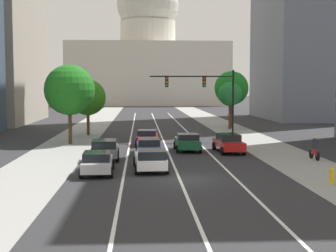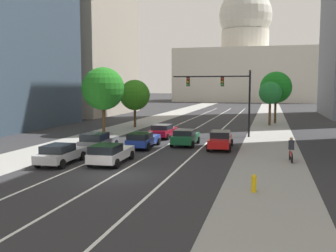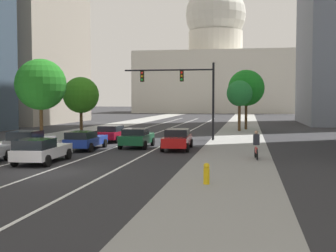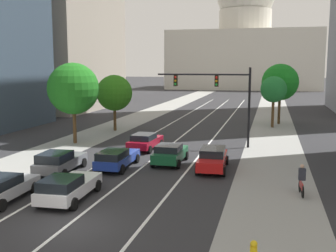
# 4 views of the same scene
# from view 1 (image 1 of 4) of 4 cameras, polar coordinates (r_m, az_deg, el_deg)

# --- Properties ---
(ground_plane) EXTENTS (400.00, 400.00, 0.00)m
(ground_plane) POSITION_cam_1_polar(r_m,az_deg,el_deg) (67.79, -1.33, 0.14)
(ground_plane) COLOR #2B2B2D
(sidewalk_left) EXTENTS (4.82, 130.00, 0.01)m
(sidewalk_left) POSITION_cam_1_polar(r_m,az_deg,el_deg) (63.12, -9.23, -0.24)
(sidewalk_left) COLOR gray
(sidewalk_left) RESTS_ON ground
(sidewalk_right) EXTENTS (4.82, 130.00, 0.01)m
(sidewalk_right) POSITION_cam_1_polar(r_m,az_deg,el_deg) (63.74, 6.80, -0.17)
(sidewalk_right) COLOR gray
(sidewalk_right) RESTS_ON ground
(lane_stripe_left) EXTENTS (0.16, 90.00, 0.01)m
(lane_stripe_left) POSITION_cam_1_polar(r_m,az_deg,el_deg) (52.82, -4.29, -1.13)
(lane_stripe_left) COLOR white
(lane_stripe_left) RESTS_ON ground
(lane_stripe_center) EXTENTS (0.16, 90.00, 0.01)m
(lane_stripe_center) POSITION_cam_1_polar(r_m,az_deg,el_deg) (52.86, -0.79, -1.11)
(lane_stripe_center) COLOR white
(lane_stripe_center) RESTS_ON ground
(lane_stripe_right) EXTENTS (0.16, 90.00, 0.01)m
(lane_stripe_right) POSITION_cam_1_polar(r_m,az_deg,el_deg) (53.09, 2.68, -1.09)
(lane_stripe_right) COLOR white
(lane_stripe_right) RESTS_ON ground
(capitol_building) EXTENTS (44.58, 26.09, 38.87)m
(capitol_building) POSITION_cam_1_polar(r_m,az_deg,el_deg) (143.57, -2.34, 7.88)
(capitol_building) COLOR beige
(capitol_building) RESTS_ON ground
(car_white) EXTENTS (2.20, 4.74, 1.42)m
(car_white) POSITION_cam_1_polar(r_m,az_deg,el_deg) (30.93, -2.04, -3.85)
(car_white) COLOR silver
(car_white) RESTS_ON ground
(car_blue) EXTENTS (2.00, 4.80, 1.37)m
(car_blue) POSITION_cam_1_polar(r_m,az_deg,el_deg) (37.91, -2.27, -2.29)
(car_blue) COLOR #1E389E
(car_blue) RESTS_ON ground
(car_silver) EXTENTS (2.07, 4.49, 1.37)m
(car_silver) POSITION_cam_1_polar(r_m,az_deg,el_deg) (30.12, -8.17, -4.15)
(car_silver) COLOR #B2B5BA
(car_silver) RESTS_ON ground
(car_red) EXTENTS (2.11, 4.84, 1.48)m
(car_red) POSITION_cam_1_polar(r_m,az_deg,el_deg) (39.83, 7.00, -1.92)
(car_red) COLOR red
(car_red) RESTS_ON ground
(car_gray) EXTENTS (2.25, 4.63, 1.48)m
(car_gray) POSITION_cam_1_polar(r_m,az_deg,el_deg) (35.99, -7.35, -2.64)
(car_gray) COLOR slate
(car_gray) RESTS_ON ground
(car_crimson) EXTENTS (2.17, 4.47, 1.40)m
(car_crimson) POSITION_cam_1_polar(r_m,az_deg,el_deg) (44.48, -2.42, -1.26)
(car_crimson) COLOR maroon
(car_crimson) RESTS_ON ground
(car_green) EXTENTS (2.04, 4.17, 1.44)m
(car_green) POSITION_cam_1_polar(r_m,az_deg,el_deg) (40.32, 2.25, -1.84)
(car_green) COLOR #14512D
(car_green) RESTS_ON ground
(traffic_signal_mast) EXTENTS (8.13, 0.39, 6.85)m
(traffic_signal_mast) POSITION_cam_1_polar(r_m,az_deg,el_deg) (47.70, 4.54, 4.10)
(traffic_signal_mast) COLOR black
(traffic_signal_mast) RESTS_ON ground
(fire_hydrant) EXTENTS (0.26, 0.35, 0.91)m
(fire_hydrant) POSITION_cam_1_polar(r_m,az_deg,el_deg) (28.16, 18.44, -5.49)
(fire_hydrant) COLOR yellow
(fire_hydrant) RESTS_ON ground
(cyclist) EXTENTS (0.38, 1.70, 1.72)m
(cyclist) POSITION_cam_1_polar(r_m,az_deg,el_deg) (36.96, 16.60, -2.47)
(cyclist) COLOR black
(cyclist) RESTS_ON ground
(street_tree_near_right) EXTENTS (2.96, 2.96, 5.82)m
(street_tree_near_right) POSITION_cam_1_polar(r_m,az_deg,el_deg) (61.01, 7.19, 3.66)
(street_tree_near_right) COLOR #51381E
(street_tree_near_right) RESTS_ON ground
(street_tree_mid_right) EXTENTS (4.38, 4.38, 7.24)m
(street_tree_mid_right) POSITION_cam_1_polar(r_m,az_deg,el_deg) (64.19, 7.35, 4.35)
(street_tree_mid_right) COLOR #51381E
(street_tree_mid_right) RESTS_ON ground
(street_tree_mid_left) EXTENTS (4.62, 4.62, 7.27)m
(street_tree_mid_left) POSITION_cam_1_polar(r_m,az_deg,el_deg) (45.98, -11.32, 4.11)
(street_tree_mid_left) COLOR #51381E
(street_tree_mid_left) RESTS_ON ground
(street_tree_near_left) EXTENTS (3.86, 3.86, 6.03)m
(street_tree_near_left) POSITION_cam_1_polar(r_m,az_deg,el_deg) (53.70, -9.26, 3.28)
(street_tree_near_left) COLOR #51381E
(street_tree_near_left) RESTS_ON ground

